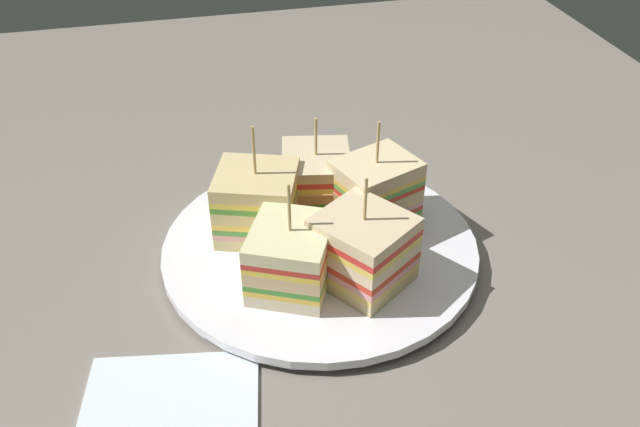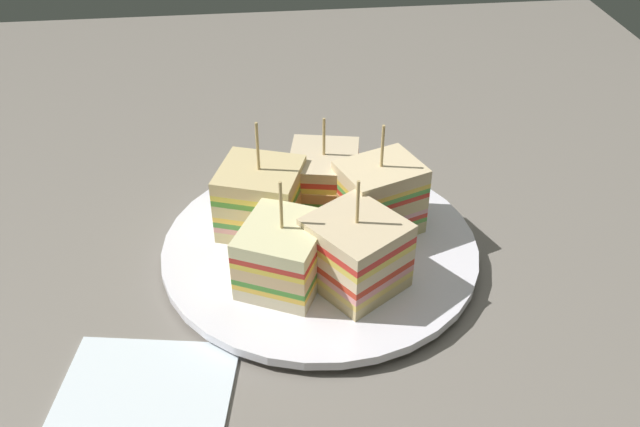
{
  "view_description": "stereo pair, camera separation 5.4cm",
  "coord_description": "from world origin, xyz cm",
  "px_view_note": "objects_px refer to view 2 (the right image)",
  "views": [
    {
      "loc": [
        42.43,
        -10.23,
        36.23
      ],
      "look_at": [
        0.0,
        0.0,
        4.36
      ],
      "focal_mm": 38.55,
      "sensor_mm": 36.0,
      "label": 1
    },
    {
      "loc": [
        43.36,
        -4.91,
        36.23
      ],
      "look_at": [
        0.0,
        0.0,
        4.36
      ],
      "focal_mm": 38.55,
      "sensor_mm": 36.0,
      "label": 2
    }
  ],
  "objects_px": {
    "sandwich_wedge_0": "(283,255)",
    "sandwich_wedge_1": "(355,253)",
    "plate": "(320,248)",
    "sandwich_wedge_2": "(379,198)",
    "sandwich_wedge_4": "(261,199)",
    "napkin": "(137,414)",
    "sandwich_wedge_3": "(324,181)"
  },
  "relations": [
    {
      "from": "sandwich_wedge_1",
      "to": "sandwich_wedge_4",
      "type": "relative_size",
      "value": 0.93
    },
    {
      "from": "plate",
      "to": "sandwich_wedge_3",
      "type": "bearing_deg",
      "value": 170.09
    },
    {
      "from": "sandwich_wedge_1",
      "to": "plate",
      "type": "bearing_deg",
      "value": -12.05
    },
    {
      "from": "plate",
      "to": "sandwich_wedge_4",
      "type": "bearing_deg",
      "value": -121.46
    },
    {
      "from": "plate",
      "to": "sandwich_wedge_3",
      "type": "xyz_separation_m",
      "value": [
        -0.05,
        0.01,
        0.03
      ]
    },
    {
      "from": "plate",
      "to": "napkin",
      "type": "relative_size",
      "value": 2.01
    },
    {
      "from": "sandwich_wedge_0",
      "to": "sandwich_wedge_3",
      "type": "height_order",
      "value": "sandwich_wedge_0"
    },
    {
      "from": "sandwich_wedge_1",
      "to": "sandwich_wedge_3",
      "type": "xyz_separation_m",
      "value": [
        -0.1,
        -0.01,
        -0.0
      ]
    },
    {
      "from": "sandwich_wedge_0",
      "to": "plate",
      "type": "bearing_deg",
      "value": -12.22
    },
    {
      "from": "sandwich_wedge_0",
      "to": "napkin",
      "type": "distance_m",
      "value": 0.15
    },
    {
      "from": "sandwich_wedge_3",
      "to": "sandwich_wedge_4",
      "type": "distance_m",
      "value": 0.06
    },
    {
      "from": "sandwich_wedge_0",
      "to": "sandwich_wedge_1",
      "type": "bearing_deg",
      "value": -72.13
    },
    {
      "from": "plate",
      "to": "sandwich_wedge_1",
      "type": "bearing_deg",
      "value": 22.98
    },
    {
      "from": "plate",
      "to": "sandwich_wedge_0",
      "type": "distance_m",
      "value": 0.06
    },
    {
      "from": "sandwich_wedge_0",
      "to": "napkin",
      "type": "bearing_deg",
      "value": 160.82
    },
    {
      "from": "sandwich_wedge_0",
      "to": "sandwich_wedge_2",
      "type": "xyz_separation_m",
      "value": [
        -0.06,
        0.08,
        0.0
      ]
    },
    {
      "from": "plate",
      "to": "sandwich_wedge_4",
      "type": "height_order",
      "value": "sandwich_wedge_4"
    },
    {
      "from": "sandwich_wedge_3",
      "to": "sandwich_wedge_4",
      "type": "bearing_deg",
      "value": -54.53
    },
    {
      "from": "sandwich_wedge_2",
      "to": "sandwich_wedge_3",
      "type": "distance_m",
      "value": 0.05
    },
    {
      "from": "sandwich_wedge_3",
      "to": "napkin",
      "type": "bearing_deg",
      "value": -24.64
    },
    {
      "from": "sandwich_wedge_1",
      "to": "napkin",
      "type": "height_order",
      "value": "sandwich_wedge_1"
    },
    {
      "from": "sandwich_wedge_0",
      "to": "sandwich_wedge_1",
      "type": "height_order",
      "value": "sandwich_wedge_1"
    },
    {
      "from": "plate",
      "to": "sandwich_wedge_3",
      "type": "relative_size",
      "value": 2.98
    },
    {
      "from": "plate",
      "to": "sandwich_wedge_1",
      "type": "height_order",
      "value": "sandwich_wedge_1"
    },
    {
      "from": "plate",
      "to": "sandwich_wedge_0",
      "type": "relative_size",
      "value": 2.84
    },
    {
      "from": "sandwich_wedge_1",
      "to": "sandwich_wedge_2",
      "type": "xyz_separation_m",
      "value": [
        -0.07,
        0.03,
        0.0
      ]
    },
    {
      "from": "sandwich_wedge_0",
      "to": "sandwich_wedge_2",
      "type": "distance_m",
      "value": 0.1
    },
    {
      "from": "sandwich_wedge_1",
      "to": "napkin",
      "type": "bearing_deg",
      "value": 87.14
    },
    {
      "from": "plate",
      "to": "sandwich_wedge_3",
      "type": "distance_m",
      "value": 0.06
    },
    {
      "from": "sandwich_wedge_0",
      "to": "napkin",
      "type": "height_order",
      "value": "sandwich_wedge_0"
    },
    {
      "from": "sandwich_wedge_3",
      "to": "sandwich_wedge_2",
      "type": "bearing_deg",
      "value": 60.37
    },
    {
      "from": "sandwich_wedge_4",
      "to": "sandwich_wedge_1",
      "type": "bearing_deg",
      "value": -30.15
    }
  ]
}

